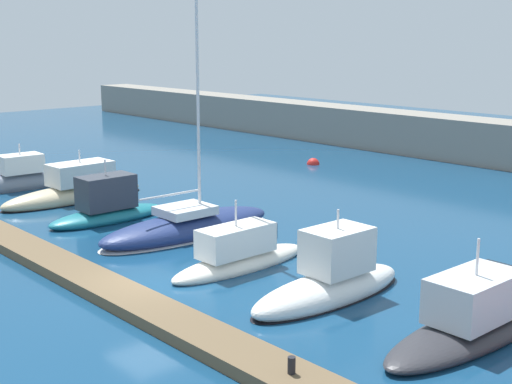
# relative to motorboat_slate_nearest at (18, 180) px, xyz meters

# --- Properties ---
(ground_plane) EXTENTS (120.00, 120.00, 0.00)m
(ground_plane) POSITION_rel_motorboat_slate_nearest_xyz_m (18.93, -3.74, -0.50)
(ground_plane) COLOR navy
(dock_pier) EXTENTS (42.60, 1.61, 0.38)m
(dock_pier) POSITION_rel_motorboat_slate_nearest_xyz_m (18.93, -5.01, -0.31)
(dock_pier) COLOR brown
(dock_pier) RESTS_ON ground_plane
(motorboat_slate_nearest) EXTENTS (1.94, 6.72, 3.03)m
(motorboat_slate_nearest) POSITION_rel_motorboat_slate_nearest_xyz_m (0.00, 0.00, 0.00)
(motorboat_slate_nearest) COLOR slate
(motorboat_slate_nearest) RESTS_ON ground_plane
(motorboat_sand_second) EXTENTS (2.47, 8.27, 3.05)m
(motorboat_sand_second) POSITION_rel_motorboat_slate_nearest_xyz_m (4.75, 1.11, -0.00)
(motorboat_sand_second) COLOR beige
(motorboat_sand_second) RESTS_ON ground_plane
(motorboat_teal_third) EXTENTS (2.03, 6.01, 3.15)m
(motorboat_teal_third) POSITION_rel_motorboat_slate_nearest_xyz_m (9.64, 0.18, 0.17)
(motorboat_teal_third) COLOR #19707F
(motorboat_teal_third) RESTS_ON ground_plane
(sailboat_navy_fourth) EXTENTS (2.83, 8.86, 17.21)m
(sailboat_navy_fourth) POSITION_rel_motorboat_slate_nearest_xyz_m (14.21, 1.47, -0.07)
(sailboat_navy_fourth) COLOR navy
(sailboat_navy_fourth) RESTS_ON ground_plane
(motorboat_ivory_fifth) EXTENTS (1.77, 6.42, 2.93)m
(motorboat_ivory_fifth) POSITION_rel_motorboat_slate_nearest_xyz_m (19.15, 0.23, -0.03)
(motorboat_ivory_fifth) COLOR silver
(motorboat_ivory_fifth) RESTS_ON ground_plane
(motorboat_white_sixth) EXTENTS (2.09, 6.74, 3.34)m
(motorboat_white_sixth) POSITION_rel_motorboat_slate_nearest_xyz_m (23.59, 0.41, 0.07)
(motorboat_white_sixth) COLOR white
(motorboat_white_sixth) RESTS_ON ground_plane
(motorboat_charcoal_seventh) EXTENTS (2.25, 8.38, 3.19)m
(motorboat_charcoal_seventh) POSITION_rel_motorboat_slate_nearest_xyz_m (28.51, 1.34, 0.03)
(motorboat_charcoal_seventh) COLOR #2D2D33
(motorboat_charcoal_seventh) RESTS_ON ground_plane
(mooring_buoy_red) EXTENTS (0.86, 0.86, 0.86)m
(mooring_buoy_red) POSITION_rel_motorboat_slate_nearest_xyz_m (5.76, 18.33, -0.50)
(mooring_buoy_red) COLOR red
(mooring_buoy_red) RESTS_ON ground_plane
(dock_bollard) EXTENTS (0.20, 0.20, 0.44)m
(dock_bollard) POSITION_rel_motorboat_slate_nearest_xyz_m (27.19, -5.01, 0.10)
(dock_bollard) COLOR black
(dock_bollard) RESTS_ON dock_pier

